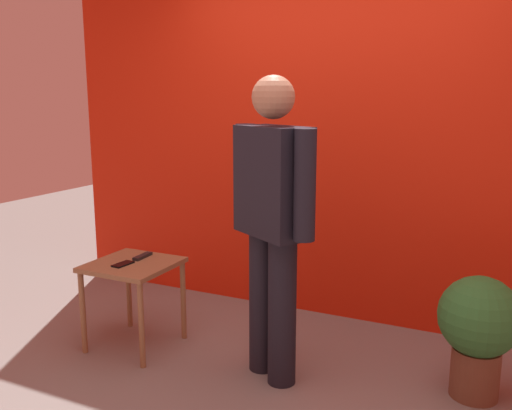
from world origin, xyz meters
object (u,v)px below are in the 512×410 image
standing_person (273,215)px  tv_remote (143,256)px  cell_phone (123,264)px  side_table (133,276)px  potted_plant (479,327)px

standing_person → tv_remote: 1.07m
cell_phone → side_table: bearing=76.1°
side_table → cell_phone: size_ratio=3.98×
cell_phone → potted_plant: bearing=15.0°
potted_plant → standing_person: bearing=-166.3°
tv_remote → standing_person: bearing=-7.3°
cell_phone → potted_plant: (2.11, 0.36, -0.17)m
cell_phone → tv_remote: tv_remote is taller
cell_phone → standing_person: bearing=10.5°
side_table → potted_plant: bearing=8.0°
standing_person → cell_phone: size_ratio=12.12×
side_table → potted_plant: potted_plant is taller
standing_person → side_table: (-0.98, -0.02, -0.49)m
tv_remote → potted_plant: bearing=2.8°
standing_person → cell_phone: 1.08m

